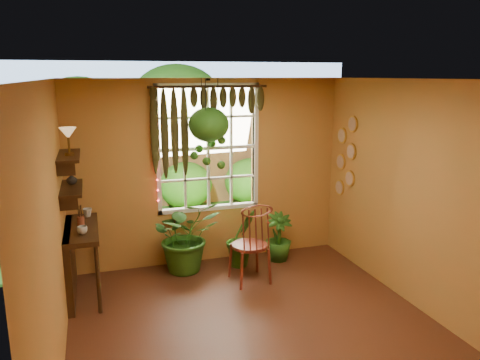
% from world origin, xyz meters
% --- Properties ---
extents(floor, '(4.50, 4.50, 0.00)m').
position_xyz_m(floor, '(0.00, 0.00, 0.00)').
color(floor, '#502716').
rests_on(floor, ground).
extents(ceiling, '(4.50, 4.50, 0.00)m').
position_xyz_m(ceiling, '(0.00, 0.00, 2.70)').
color(ceiling, silver).
rests_on(ceiling, wall_back).
extents(wall_back, '(4.00, 0.00, 4.00)m').
position_xyz_m(wall_back, '(0.00, 2.25, 1.35)').
color(wall_back, '#B8863F').
rests_on(wall_back, floor).
extents(wall_left, '(0.00, 4.50, 4.50)m').
position_xyz_m(wall_left, '(-2.00, 0.00, 1.35)').
color(wall_left, '#B8863F').
rests_on(wall_left, floor).
extents(wall_right, '(0.00, 4.50, 4.50)m').
position_xyz_m(wall_right, '(2.00, 0.00, 1.35)').
color(wall_right, '#B8863F').
rests_on(wall_right, floor).
extents(window, '(1.52, 0.10, 1.86)m').
position_xyz_m(window, '(0.00, 2.28, 1.70)').
color(window, white).
rests_on(window, wall_back).
extents(valance_vine, '(1.70, 0.12, 1.10)m').
position_xyz_m(valance_vine, '(-0.08, 2.16, 2.28)').
color(valance_vine, '#351E0E').
rests_on(valance_vine, window).
extents(string_lights, '(0.03, 0.03, 1.54)m').
position_xyz_m(string_lights, '(-0.76, 2.19, 1.75)').
color(string_lights, '#FF2633').
rests_on(string_lights, window).
extents(wall_plates, '(0.04, 0.32, 1.10)m').
position_xyz_m(wall_plates, '(1.98, 1.79, 1.55)').
color(wall_plates, '#FFEBD0').
rests_on(wall_plates, wall_right).
extents(counter_ledge, '(0.40, 1.20, 0.90)m').
position_xyz_m(counter_ledge, '(-1.91, 1.60, 0.55)').
color(counter_ledge, '#351E0E').
rests_on(counter_ledge, floor).
extents(shelf_lower, '(0.25, 0.90, 0.04)m').
position_xyz_m(shelf_lower, '(-1.88, 1.60, 1.40)').
color(shelf_lower, '#351E0E').
rests_on(shelf_lower, wall_left).
extents(shelf_upper, '(0.25, 0.90, 0.04)m').
position_xyz_m(shelf_upper, '(-1.88, 1.60, 1.80)').
color(shelf_upper, '#351E0E').
rests_on(shelf_upper, wall_left).
extents(backyard, '(14.00, 10.00, 12.00)m').
position_xyz_m(backyard, '(0.24, 6.87, 1.28)').
color(backyard, '#2A5C1A').
rests_on(backyard, ground).
extents(windsor_chair, '(0.52, 0.55, 1.29)m').
position_xyz_m(windsor_chair, '(0.33, 1.31, 0.37)').
color(windsor_chair, maroon).
rests_on(windsor_chair, floor).
extents(potted_plant_left, '(1.03, 0.92, 1.06)m').
position_xyz_m(potted_plant_left, '(-0.42, 1.95, 0.53)').
color(potted_plant_left, '#215015').
rests_on(potted_plant_left, floor).
extents(potted_plant_mid, '(0.56, 0.50, 0.85)m').
position_xyz_m(potted_plant_mid, '(0.39, 1.88, 0.42)').
color(potted_plant_mid, '#215015').
rests_on(potted_plant_mid, floor).
extents(potted_plant_right, '(0.44, 0.44, 0.72)m').
position_xyz_m(potted_plant_right, '(0.97, 1.91, 0.36)').
color(potted_plant_right, '#215015').
rests_on(potted_plant_right, floor).
extents(hanging_basket, '(0.56, 0.56, 1.25)m').
position_xyz_m(hanging_basket, '(-0.05, 2.01, 1.99)').
color(hanging_basket, black).
rests_on(hanging_basket, ceiling).
extents(cup_a, '(0.14, 0.14, 0.09)m').
position_xyz_m(cup_a, '(-1.78, 1.33, 0.95)').
color(cup_a, silver).
rests_on(cup_a, counter_ledge).
extents(cup_b, '(0.13, 0.13, 0.11)m').
position_xyz_m(cup_b, '(-1.72, 2.03, 0.96)').
color(cup_b, beige).
rests_on(cup_b, counter_ledge).
extents(brush_jar, '(0.09, 0.09, 0.32)m').
position_xyz_m(brush_jar, '(-1.80, 1.70, 1.03)').
color(brush_jar, brown).
rests_on(brush_jar, counter_ledge).
extents(shelf_vase, '(0.15, 0.15, 0.13)m').
position_xyz_m(shelf_vase, '(-1.87, 1.76, 1.48)').
color(shelf_vase, '#B2AD99').
rests_on(shelf_vase, shelf_lower).
extents(tiffany_lamp, '(0.20, 0.20, 0.33)m').
position_xyz_m(tiffany_lamp, '(-1.86, 1.52, 2.06)').
color(tiffany_lamp, brown).
rests_on(tiffany_lamp, shelf_upper).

